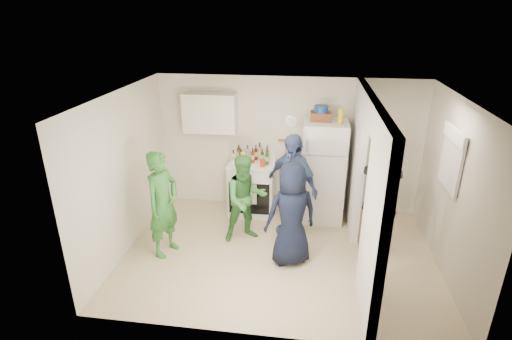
{
  "coord_description": "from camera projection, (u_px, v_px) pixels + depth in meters",
  "views": [
    {
      "loc": [
        0.39,
        -5.31,
        3.61
      ],
      "look_at": [
        -0.41,
        0.4,
        1.25
      ],
      "focal_mm": 28.0,
      "sensor_mm": 36.0,
      "label": 1
    }
  ],
  "objects": [
    {
      "name": "yellow_cup_stack_top",
      "position": [
        341.0,
        116.0,
        6.57
      ],
      "size": [
        0.09,
        0.09,
        0.25
      ],
      "primitive_type": "cylinder",
      "color": "yellow",
      "rests_on": "fridge"
    },
    {
      "name": "bottle_g",
      "position": [
        267.0,
        153.0,
        7.27
      ],
      "size": [
        0.06,
        0.06,
        0.28
      ],
      "primitive_type": "cylinder",
      "color": "olive",
      "rests_on": "stove"
    },
    {
      "name": "ceiling",
      "position": [
        282.0,
        96.0,
        5.33
      ],
      "size": [
        4.8,
        4.8,
        0.0
      ],
      "primitive_type": "plane",
      "rotation": [
        3.14,
        0.0,
        0.0
      ],
      "color": "white",
      "rests_on": "wall_back"
    },
    {
      "name": "yellow_cup_stack_stove",
      "position": [
        243.0,
        159.0,
        7.0
      ],
      "size": [
        0.09,
        0.09,
        0.25
      ],
      "primitive_type": "cylinder",
      "color": "yellow",
      "rests_on": "stove"
    },
    {
      "name": "bottle_h",
      "position": [
        233.0,
        157.0,
        7.11
      ],
      "size": [
        0.07,
        0.07,
        0.26
      ],
      "primitive_type": "cylinder",
      "color": "silver",
      "rests_on": "stove"
    },
    {
      "name": "bottle_i",
      "position": [
        256.0,
        153.0,
        7.27
      ],
      "size": [
        0.06,
        0.06,
        0.29
      ],
      "primitive_type": "cylinder",
      "color": "#59130F",
      "rests_on": "stove"
    },
    {
      "name": "wall_left",
      "position": [
        124.0,
        173.0,
        6.11
      ],
      "size": [
        0.0,
        3.4,
        3.4
      ],
      "primitive_type": "plane",
      "rotation": [
        1.57,
        0.0,
        1.57
      ],
      "color": "silver",
      "rests_on": "floor"
    },
    {
      "name": "nook_window",
      "position": [
        453.0,
        159.0,
        5.53
      ],
      "size": [
        0.03,
        0.7,
        0.8
      ],
      "primitive_type": "cube",
      "color": "black",
      "rests_on": "wall_right"
    },
    {
      "name": "bottle_a",
      "position": [
        239.0,
        152.0,
        7.35
      ],
      "size": [
        0.08,
        0.08,
        0.26
      ],
      "primitive_type": "cylinder",
      "color": "brown",
      "rests_on": "stove"
    },
    {
      "name": "person_green_left",
      "position": [
        163.0,
        204.0,
        6.03
      ],
      "size": [
        0.59,
        0.72,
        1.68
      ],
      "primitive_type": "imported",
      "rotation": [
        0.0,
        0.0,
        1.22
      ],
      "color": "#307A30",
      "rests_on": "floor"
    },
    {
      "name": "spice_shelf",
      "position": [
        288.0,
        140.0,
        7.28
      ],
      "size": [
        0.35,
        0.08,
        0.03
      ],
      "primitive_type": "cube",
      "color": "olive",
      "rests_on": "wall_back"
    },
    {
      "name": "red_cup",
      "position": [
        263.0,
        163.0,
        7.0
      ],
      "size": [
        0.09,
        0.09,
        0.12
      ],
      "primitive_type": "cylinder",
      "color": "#B62E0C",
      "rests_on": "stove"
    },
    {
      "name": "fridge",
      "position": [
        323.0,
        171.0,
        7.08
      ],
      "size": [
        0.75,
        0.73,
        1.82
      ],
      "primitive_type": "cube",
      "color": "white",
      "rests_on": "floor"
    },
    {
      "name": "person_navy",
      "position": [
        291.0,
        215.0,
        5.82
      ],
      "size": [
        0.92,
        0.77,
        1.6
      ],
      "primitive_type": "imported",
      "rotation": [
        0.0,
        0.0,
        -2.74
      ],
      "color": "black",
      "rests_on": "floor"
    },
    {
      "name": "wall_right",
      "position": [
        454.0,
        192.0,
        5.5
      ],
      "size": [
        0.0,
        3.4,
        3.4
      ],
      "primitive_type": "plane",
      "rotation": [
        1.57,
        0.0,
        -1.57
      ],
      "color": "silver",
      "rests_on": "floor"
    },
    {
      "name": "wall_front",
      "position": [
        267.0,
        246.0,
        4.25
      ],
      "size": [
        4.8,
        0.0,
        4.8
      ],
      "primitive_type": "plane",
      "rotation": [
        -1.57,
        0.0,
        0.0
      ],
      "color": "silver",
      "rests_on": "floor"
    },
    {
      "name": "bottle_k",
      "position": [
        240.0,
        154.0,
        7.25
      ],
      "size": [
        0.06,
        0.06,
        0.25
      ],
      "primitive_type": "cylinder",
      "color": "#935A22",
      "rests_on": "stove"
    },
    {
      "name": "bottle_j",
      "position": [
        267.0,
        157.0,
        7.06
      ],
      "size": [
        0.06,
        0.06,
        0.27
      ],
      "primitive_type": "cylinder",
      "color": "#1E5A1F",
      "rests_on": "stove"
    },
    {
      "name": "bottle_e",
      "position": [
        260.0,
        151.0,
        7.31
      ],
      "size": [
        0.08,
        0.08,
        0.32
      ],
      "primitive_type": "cylinder",
      "color": "#939DA2",
      "rests_on": "stove"
    },
    {
      "name": "bottle_f",
      "position": [
        262.0,
        155.0,
        7.18
      ],
      "size": [
        0.06,
        0.06,
        0.26
      ],
      "primitive_type": "cylinder",
      "color": "#1A3C16",
      "rests_on": "stove"
    },
    {
      "name": "wall_clock",
      "position": [
        291.0,
        122.0,
        7.17
      ],
      "size": [
        0.22,
        0.02,
        0.22
      ],
      "primitive_type": "cylinder",
      "rotation": [
        1.57,
        0.0,
        0.0
      ],
      "color": "white",
      "rests_on": "wall_back"
    },
    {
      "name": "partition_pier_front",
      "position": [
        375.0,
        225.0,
        4.64
      ],
      "size": [
        0.12,
        1.2,
        2.5
      ],
      "primitive_type": "cube",
      "color": "silver",
      "rests_on": "floor"
    },
    {
      "name": "person_green_center",
      "position": [
        246.0,
        199.0,
        6.46
      ],
      "size": [
        0.88,
        0.8,
        1.47
      ],
      "primitive_type": "imported",
      "rotation": [
        0.0,
        0.0,
        0.43
      ],
      "color": "#3A7835",
      "rests_on": "floor"
    },
    {
      "name": "partition_pier_back",
      "position": [
        357.0,
        159.0,
        6.66
      ],
      "size": [
        0.12,
        1.2,
        2.5
      ],
      "primitive_type": "cube",
      "color": "silver",
      "rests_on": "floor"
    },
    {
      "name": "partition_header",
      "position": [
        373.0,
        114.0,
        5.25
      ],
      "size": [
        0.12,
        1.0,
        0.4
      ],
      "primitive_type": "cube",
      "color": "silver",
      "rests_on": "partition_pier_back"
    },
    {
      "name": "person_denim",
      "position": [
        292.0,
        185.0,
        6.56
      ],
      "size": [
        1.08,
        1.0,
        1.78
      ],
      "primitive_type": "imported",
      "rotation": [
        0.0,
        0.0,
        -0.7
      ],
      "color": "#3B5982",
      "rests_on": "floor"
    },
    {
      "name": "wicker_basket",
      "position": [
        321.0,
        116.0,
        6.77
      ],
      "size": [
        0.35,
        0.25,
        0.15
      ],
      "primitive_type": "cube",
      "color": "brown",
      "rests_on": "fridge"
    },
    {
      "name": "wall_back",
      "position": [
        288.0,
        145.0,
        7.36
      ],
      "size": [
        4.8,
        0.0,
        4.8
      ],
      "primitive_type": "plane",
      "rotation": [
        1.57,
        0.0,
        0.0
      ],
      "color": "silver",
      "rests_on": "floor"
    },
    {
      "name": "bottle_d",
      "position": [
        253.0,
        156.0,
        7.14
      ],
      "size": [
        0.06,
        0.06,
        0.28
      ],
      "primitive_type": "cylinder",
      "color": "#662D11",
      "rests_on": "stove"
    },
    {
      "name": "floor",
      "position": [
        278.0,
        254.0,
        6.28
      ],
      "size": [
        4.8,
        4.8,
        0.0
      ],
      "primitive_type": "plane",
      "color": "#C4B38A",
      "rests_on": "ground"
    },
    {
      "name": "bottle_b",
      "position": [
        241.0,
        156.0,
        7.15
      ],
      "size": [
        0.07,
        0.07,
        0.25
      ],
      "primitive_type": "cylinder",
      "color": "#1B5322",
      "rests_on": "stove"
    },
    {
      "name": "stove",
      "position": [
        252.0,
        187.0,
        7.42
      ],
      "size": [
        0.84,
        0.7,
        1.0
      ],
      "primitive_type": "cube",
      "color": "white",
      "rests_on": "floor"
    },
    {
      "name": "person_nook",
      "position": [
        378.0,
        208.0,
        6.04
      ],
      "size": [
        0.79,
        1.12,
        1.58
      ],
      "primitive_type": "imported",
      "rotation": [
        0.0,
        0.0,
        -1.36
      ],
      "color": "black",
      "rests_on": "floor"
    },
    {
      "name": "nook_valance",
      "position": [
        455.0,
        135.0,
        5.41
      ],
      "size": [
        0.04,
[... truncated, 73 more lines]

